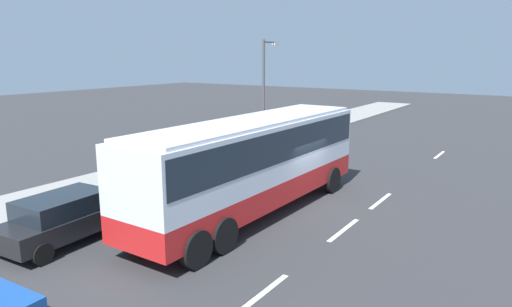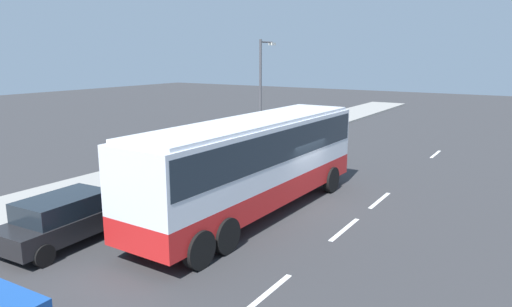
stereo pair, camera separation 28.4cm
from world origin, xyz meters
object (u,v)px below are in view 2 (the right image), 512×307
Objects in this scene: car_black_sedan at (71,217)px; pedestrian_near_curb at (241,133)px; street_lamp at (262,85)px; coach_bus at (254,156)px; pedestrian_at_crossing at (176,145)px.

pedestrian_near_curb is at bearing 10.09° from car_black_sedan.
street_lamp reaches higher than car_black_sedan.
car_black_sedan is 15.02m from pedestrian_near_curb.
coach_bus reaches higher than pedestrian_near_curb.
street_lamp is at bearing 6.77° from car_black_sedan.
coach_bus is 1.76× the size of street_lamp.
car_black_sedan is 16.50m from street_lamp.
car_black_sedan is 2.72× the size of pedestrian_at_crossing.
pedestrian_near_curb is 0.26× the size of street_lamp.
car_black_sedan is (-5.21, 3.50, -1.37)m from coach_bus.
street_lamp reaches higher than pedestrian_at_crossing.
coach_bus is 6.42m from car_black_sedan.
pedestrian_at_crossing is at bearing 62.49° from coach_bus.
pedestrian_at_crossing reaches higher than pedestrian_near_curb.
pedestrian_at_crossing is (3.97, 7.35, -1.00)m from coach_bus.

